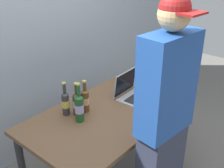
# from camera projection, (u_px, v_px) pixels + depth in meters

# --- Properties ---
(desk) EXTENTS (1.49, 0.86, 0.75)m
(desk) POSITION_uv_depth(u_px,v_px,m) (110.00, 120.00, 2.44)
(desk) COLOR brown
(desk) RESTS_ON ground
(laptop) EXTENTS (0.35, 0.29, 0.24)m
(laptop) POSITION_uv_depth(u_px,v_px,m) (132.00, 91.00, 2.62)
(laptop) COLOR #B7BABC
(laptop) RESTS_ON desk
(beer_bottle_green) EXTENTS (0.07, 0.07, 0.29)m
(beer_bottle_green) POSITION_uv_depth(u_px,v_px,m) (77.00, 103.00, 2.32)
(beer_bottle_green) COLOR #472B14
(beer_bottle_green) RESTS_ON desk
(beer_bottle_brown) EXTENTS (0.07, 0.07, 0.29)m
(beer_bottle_brown) POSITION_uv_depth(u_px,v_px,m) (85.00, 100.00, 2.36)
(beer_bottle_brown) COLOR brown
(beer_bottle_brown) RESTS_ON desk
(beer_bottle_dark) EXTENTS (0.07, 0.07, 0.34)m
(beer_bottle_dark) POSITION_uv_depth(u_px,v_px,m) (79.00, 107.00, 2.22)
(beer_bottle_dark) COLOR #1E5123
(beer_bottle_dark) RESTS_ON desk
(beer_bottle_amber) EXTENTS (0.06, 0.06, 0.30)m
(beer_bottle_amber) POSITION_uv_depth(u_px,v_px,m) (66.00, 103.00, 2.31)
(beer_bottle_amber) COLOR #333333
(beer_bottle_amber) RESTS_ON desk
(person_figure) EXTENTS (0.43, 0.29, 1.80)m
(person_figure) POSITION_uv_depth(u_px,v_px,m) (164.00, 126.00, 1.90)
(person_figure) COLOR #2D3347
(person_figure) RESTS_ON ground
(coffee_mug) EXTENTS (0.12, 0.09, 0.09)m
(coffee_mug) POSITION_uv_depth(u_px,v_px,m) (80.00, 98.00, 2.53)
(coffee_mug) COLOR #19598C
(coffee_mug) RESTS_ON desk
(back_wall) EXTENTS (6.00, 0.10, 2.60)m
(back_wall) POSITION_uv_depth(u_px,v_px,m) (36.00, 30.00, 2.71)
(back_wall) COLOR #99A3AD
(back_wall) RESTS_ON ground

